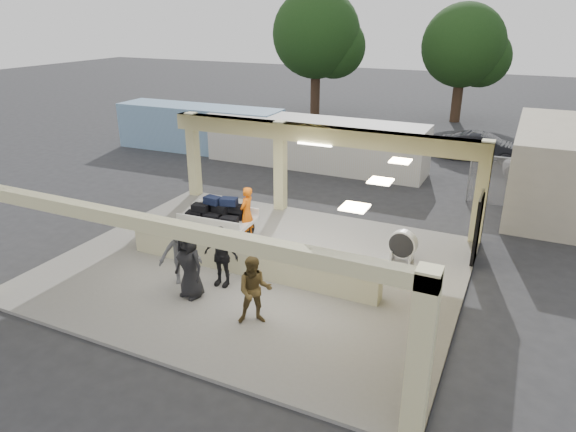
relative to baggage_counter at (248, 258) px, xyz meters
The scene contains 16 objects.
ground 0.77m from the baggage_counter, 90.00° to the left, with size 120.00×120.00×0.00m, color #272729.
pavilion 1.41m from the baggage_counter, 79.65° to the left, with size 12.01×10.00×3.55m.
baggage_counter is the anchor object (origin of this frame).
luggage_cart 3.01m from the baggage_counter, 139.26° to the left, with size 2.46×1.60×1.39m.
drum_fan 4.80m from the baggage_counter, 35.37° to the left, with size 0.91×0.49×0.98m.
baggage_handler 2.60m from the baggage_counter, 120.14° to the left, with size 0.66×0.36×1.80m, color #E35E0B.
passenger_a 2.67m from the baggage_counter, 56.83° to the right, with size 0.87×0.38×1.78m, color brown.
passenger_b 1.07m from the baggage_counter, 108.91° to the right, with size 1.04×0.38×1.78m, color black.
passenger_c 2.00m from the baggage_counter, 136.82° to the right, with size 1.19×0.42×1.84m, color #535459.
passenger_d 2.03m from the baggage_counter, 111.92° to the right, with size 0.92×0.38×1.88m, color black.
car_white_a 15.81m from the baggage_counter, 57.31° to the left, with size 2.21×4.65×1.33m, color white.
car_dark 17.15m from the baggage_counter, 73.66° to the left, with size 1.51×4.28×1.43m, color black.
container_white 11.89m from the baggage_counter, 103.23° to the left, with size 11.19×2.24×2.42m, color beige.
container_blue 15.44m from the baggage_counter, 129.47° to the left, with size 9.53×2.29×2.48m, color #799CC2.
tree_left 26.31m from the baggage_counter, 107.30° to the left, with size 6.60×6.30×9.00m.
tree_mid 27.11m from the baggage_counter, 85.03° to the left, with size 6.00×5.60×8.00m.
Camera 1 is at (6.84, -12.25, 7.30)m, focal length 32.00 mm.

